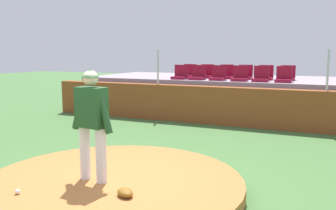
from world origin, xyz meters
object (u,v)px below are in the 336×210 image
(stadium_chair_8, at_px, (226,74))
(stadium_chair_9, at_px, (245,75))
(stadium_chair_4, at_px, (261,77))
(baseball, at_px, (17,192))
(stadium_chair_0, at_px, (180,75))
(pitcher, at_px, (92,117))
(stadium_chair_10, at_px, (266,75))
(stadium_chair_5, at_px, (284,77))
(stadium_chair_2, at_px, (218,76))
(stadium_chair_7, at_px, (207,74))
(fielding_glove, at_px, (125,192))
(stadium_chair_6, at_px, (189,73))
(stadium_chair_11, at_px, (287,76))
(stadium_chair_1, at_px, (198,75))
(stadium_chair_3, at_px, (240,76))

(stadium_chair_8, xyz_separation_m, stadium_chair_9, (0.68, -0.02, 0.00))
(stadium_chair_4, bearing_deg, baseball, 76.62)
(stadium_chair_0, bearing_deg, pitcher, 101.83)
(stadium_chair_8, xyz_separation_m, stadium_chair_10, (1.38, -0.02, 0.00))
(pitcher, relative_size, baseball, 23.50)
(stadium_chair_5, height_order, stadium_chair_9, same)
(stadium_chair_8, bearing_deg, stadium_chair_2, 88.13)
(stadium_chair_4, height_order, stadium_chair_5, same)
(stadium_chair_7, distance_m, stadium_chair_9, 1.40)
(fielding_glove, distance_m, stadium_chair_6, 8.75)
(pitcher, distance_m, stadium_chair_11, 8.32)
(baseball, height_order, stadium_chair_11, stadium_chair_11)
(fielding_glove, distance_m, stadium_chair_1, 7.75)
(pitcher, bearing_deg, stadium_chair_9, 94.29)
(baseball, xyz_separation_m, stadium_chair_7, (-0.18, 8.94, 1.19))
(pitcher, xyz_separation_m, stadium_chair_3, (0.61, 7.14, 0.22))
(pitcher, distance_m, stadium_chair_7, 8.09)
(pitcher, xyz_separation_m, stadium_chair_10, (1.28, 8.04, 0.22))
(baseball, bearing_deg, stadium_chair_5, 72.06)
(stadium_chair_8, bearing_deg, pitcher, 90.71)
(stadium_chair_11, bearing_deg, stadium_chair_0, 14.99)
(pitcher, height_order, stadium_chair_5, pitcher)
(pitcher, bearing_deg, stadium_chair_5, 83.05)
(stadium_chair_5, relative_size, stadium_chair_11, 1.00)
(stadium_chair_7, height_order, stadium_chair_8, same)
(stadium_chair_3, bearing_deg, stadium_chair_2, -2.68)
(pitcher, height_order, baseball, pitcher)
(stadium_chair_1, relative_size, stadium_chair_6, 1.00)
(stadium_chair_3, height_order, stadium_chair_9, same)
(stadium_chair_4, relative_size, stadium_chair_9, 1.00)
(stadium_chair_2, relative_size, stadium_chair_11, 1.00)
(stadium_chair_2, height_order, stadium_chair_3, same)
(stadium_chair_1, distance_m, stadium_chair_3, 1.45)
(stadium_chair_3, xyz_separation_m, stadium_chair_6, (-2.11, 0.89, 0.00))
(stadium_chair_9, bearing_deg, stadium_chair_8, -1.49)
(baseball, relative_size, stadium_chair_1, 0.15)
(stadium_chair_2, relative_size, stadium_chair_7, 1.00)
(fielding_glove, xyz_separation_m, stadium_chair_0, (-2.27, 7.48, 1.18))
(stadium_chair_1, relative_size, stadium_chair_2, 1.00)
(stadium_chair_3, bearing_deg, stadium_chair_5, -178.47)
(stadium_chair_5, xyz_separation_m, stadium_chair_6, (-3.47, 0.86, 0.00))
(fielding_glove, bearing_deg, stadium_chair_0, 142.25)
(stadium_chair_3, distance_m, stadium_chair_9, 0.90)
(pitcher, relative_size, stadium_chair_5, 3.48)
(stadium_chair_0, distance_m, stadium_chair_10, 2.91)
(pitcher, xyz_separation_m, stadium_chair_7, (-0.82, 8.05, 0.22))
(stadium_chair_6, bearing_deg, stadium_chair_8, -178.99)
(pitcher, distance_m, stadium_chair_10, 8.14)
(stadium_chair_7, xyz_separation_m, stadium_chair_10, (2.10, -0.01, 0.00))
(stadium_chair_4, relative_size, stadium_chair_7, 1.00)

